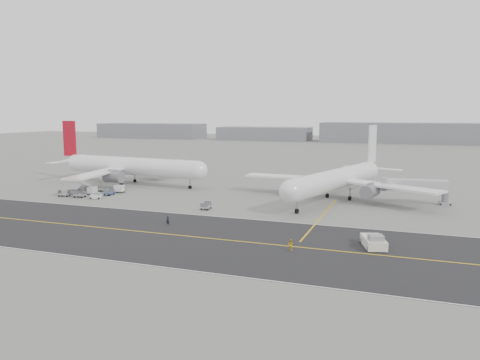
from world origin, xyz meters
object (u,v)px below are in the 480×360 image
(airliner_b, at_px, (338,179))
(ground_crew_b, at_px, (291,245))
(pushback_tug, at_px, (374,242))
(ground_crew_a, at_px, (168,221))
(airliner_a, at_px, (128,166))
(jet_bridge, at_px, (415,186))

(airliner_b, distance_m, ground_crew_b, 46.09)
(pushback_tug, relative_size, ground_crew_a, 4.46)
(airliner_a, relative_size, pushback_tug, 6.47)
(airliner_a, xyz_separation_m, airliner_b, (62.10, -4.22, -0.26))
(airliner_a, height_order, pushback_tug, airliner_a)
(jet_bridge, bearing_deg, airliner_a, 171.31)
(airliner_b, xyz_separation_m, ground_crew_a, (-26.03, -37.91, -4.13))
(airliner_a, height_order, airliner_b, airliner_a)
(airliner_a, distance_m, jet_bridge, 79.79)
(airliner_a, xyz_separation_m, pushback_tug, (73.42, -44.11, -4.36))
(ground_crew_a, bearing_deg, airliner_a, 125.35)
(jet_bridge, bearing_deg, ground_crew_a, -144.66)
(pushback_tug, height_order, ground_crew_b, pushback_tug)
(pushback_tug, xyz_separation_m, ground_crew_a, (-37.35, 1.98, -0.03))
(pushback_tug, relative_size, jet_bridge, 0.53)
(airliner_b, distance_m, jet_bridge, 17.64)
(jet_bridge, bearing_deg, ground_crew_b, -117.39)
(airliner_b, relative_size, ground_crew_a, 26.72)
(ground_crew_a, xyz_separation_m, ground_crew_b, (25.49, -7.99, -0.02))
(jet_bridge, relative_size, ground_crew_b, 8.56)
(pushback_tug, distance_m, jet_bridge, 41.08)
(pushback_tug, xyz_separation_m, jet_bridge, (6.28, 40.48, 3.09))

